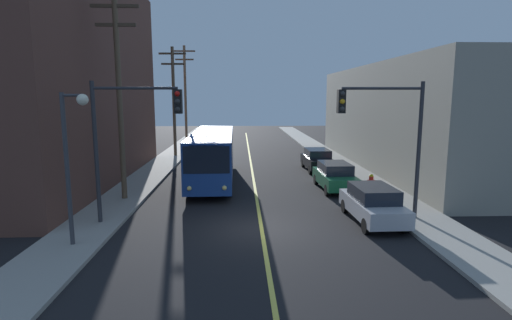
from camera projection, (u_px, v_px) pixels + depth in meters
name	position (u px, v px, depth m)	size (l,w,h in m)	color
ground_plane	(261.00, 228.00, 16.84)	(120.00, 120.00, 0.00)	black
sidewalk_left	(144.00, 180.00, 26.42)	(2.50, 90.00, 0.15)	gray
sidewalk_right	(361.00, 178.00, 26.98)	(2.50, 90.00, 0.15)	gray
lane_stripe_center	(251.00, 167.00, 31.64)	(0.16, 60.00, 0.01)	#D8CC4C
building_left_brick	(37.00, 76.00, 24.79)	(10.00, 20.76, 13.50)	brown
building_right_warehouse	(438.00, 117.00, 30.92)	(12.00, 25.96, 7.84)	gray
city_bus	(213.00, 154.00, 26.06)	(2.70, 12.19, 3.20)	navy
parked_car_silver	(373.00, 203.00, 17.59)	(1.93, 4.45, 1.62)	#B7B7BC
parked_car_green	(335.00, 176.00, 23.77)	(1.90, 4.44, 1.62)	#196038
parked_car_black	(317.00, 159.00, 29.98)	(1.89, 4.43, 1.62)	black
utility_pole_near	(119.00, 90.00, 20.42)	(2.40, 0.28, 10.40)	brown
utility_pole_mid	(174.00, 97.00, 35.98)	(2.40, 0.28, 9.74)	brown
utility_pole_far	(185.00, 91.00, 44.48)	(2.40, 0.28, 10.91)	brown
traffic_signal_left_corner	(132.00, 126.00, 16.66)	(3.75, 0.48, 6.00)	#2D2D33
traffic_signal_right_corner	(385.00, 125.00, 17.24)	(3.75, 0.48, 6.00)	#2D2D33
street_lamp_left	(72.00, 147.00, 14.10)	(0.98, 0.40, 5.50)	#38383D
fire_hydrant	(371.00, 181.00, 23.57)	(0.44, 0.26, 0.84)	red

